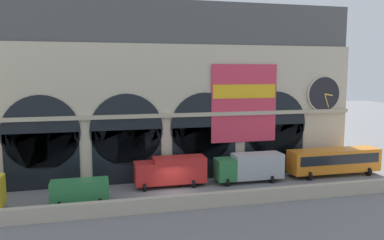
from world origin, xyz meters
The scene contains 7 objects.
ground_plane centered at (0.00, 0.00, 0.00)m, with size 200.00×200.00×0.00m, color slate.
quay_parapet_wall centered at (0.00, -4.20, 0.65)m, with size 90.00×0.70×1.29m, color #B2A891.
station_building centered at (0.04, 7.61, 9.60)m, with size 44.90×5.61×19.84m.
van_midwest centered at (-9.12, -0.42, 1.25)m, with size 5.20×2.48×2.20m.
box_truck_center centered at (0.07, 2.83, 1.70)m, with size 7.50×2.91×3.12m.
box_truck_mideast centered at (8.79, 2.37, 1.70)m, with size 7.50×2.91×3.12m.
bus_east centered at (19.38, 2.45, 1.78)m, with size 11.00×3.25×3.10m.
Camera 1 is at (-7.41, -36.21, 12.17)m, focal length 36.02 mm.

